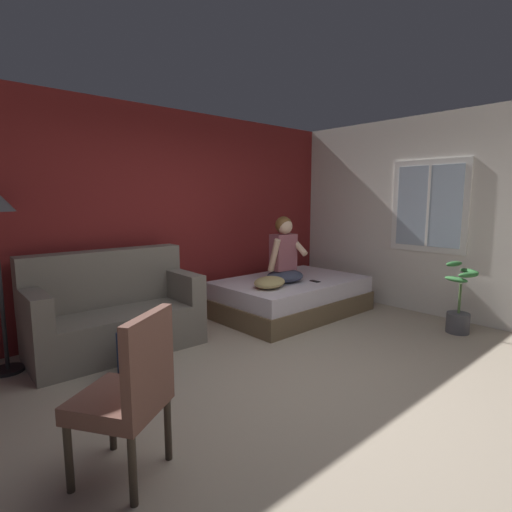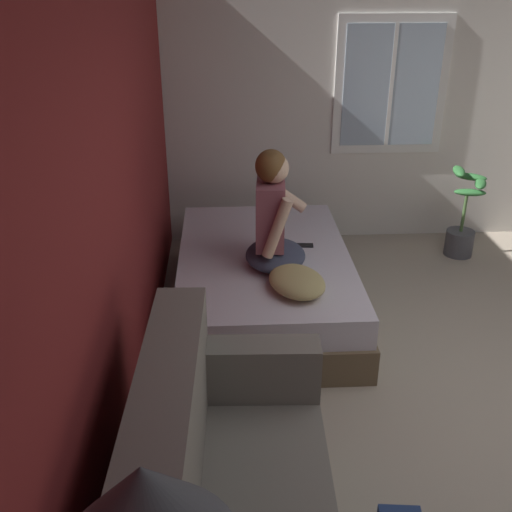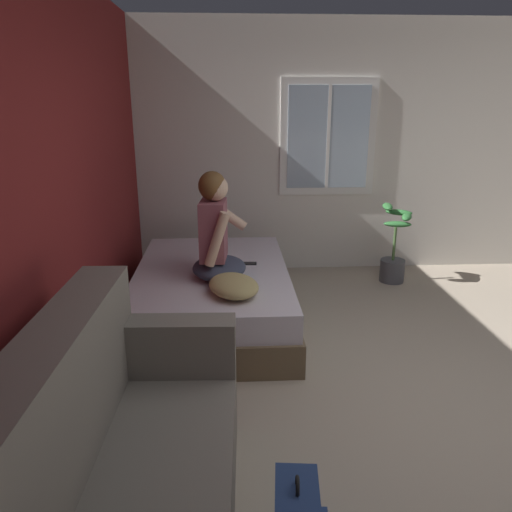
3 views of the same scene
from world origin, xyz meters
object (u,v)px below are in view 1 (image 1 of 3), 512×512
throw_pillow (270,282)px  potted_plant (459,308)px  side_chair (129,390)px  person_seated (284,256)px  backpack (137,354)px  bed (291,296)px  cell_phone (315,281)px  couch (114,313)px

throw_pillow → potted_plant: 2.27m
side_chair → person_seated: person_seated is taller
person_seated → throw_pillow: size_ratio=1.82×
backpack → potted_plant: size_ratio=0.54×
backpack → throw_pillow: (1.90, 0.24, 0.36)m
bed → side_chair: 3.54m
cell_phone → couch: bearing=169.5°
bed → side_chair: size_ratio=2.12×
throw_pillow → cell_phone: size_ratio=3.33×
person_seated → backpack: 2.41m
bed → person_seated: size_ratio=2.37×
bed → side_chair: (-3.11, -1.66, 0.30)m
couch → person_seated: person_seated is taller
cell_phone → potted_plant: size_ratio=0.17×
couch → backpack: couch is taller
bed → cell_phone: bearing=-68.9°
person_seated → throw_pillow: (-0.40, -0.13, -0.29)m
side_chair → person_seated: size_ratio=1.12×
couch → potted_plant: bearing=-34.5°
bed → potted_plant: 2.10m
bed → couch: bearing=172.1°
person_seated → potted_plant: bearing=-60.1°
backpack → bed: bearing=9.6°
bed → person_seated: (-0.19, -0.05, 0.60)m
side_chair → potted_plant: size_ratio=1.15×
couch → backpack: 0.78m
person_seated → bed: bearing=14.8°
side_chair → potted_plant: 4.00m
couch → potted_plant: size_ratio=2.04×
bed → throw_pillow: size_ratio=4.32×
bed → backpack: 2.52m
couch → throw_pillow: bearing=-16.0°
bed → couch: couch is taller
bed → cell_phone: size_ratio=14.41×
side_chair → backpack: 1.43m
cell_phone → side_chair: bearing=-153.3°
side_chair → cell_phone: (3.23, 1.34, -0.05)m
throw_pillow → backpack: bearing=-172.9°
backpack → couch: bearing=81.5°
side_chair → potted_plant: (3.98, -0.24, -0.23)m
throw_pillow → cell_phone: 0.73m
couch → person_seated: bearing=-9.9°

